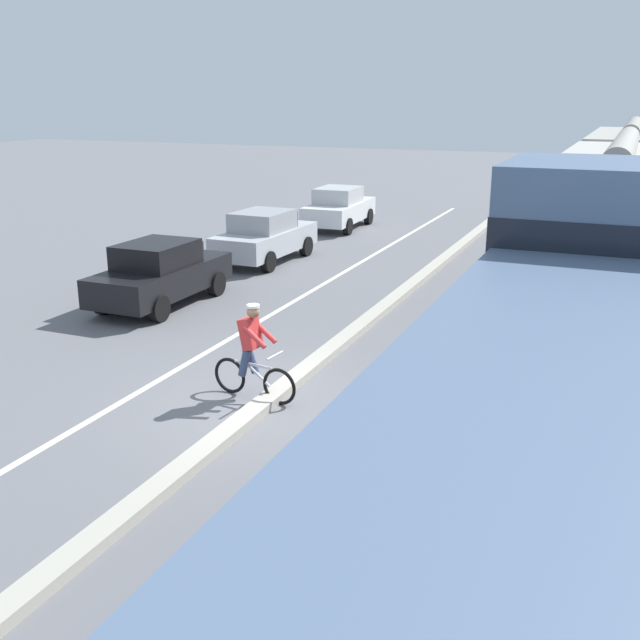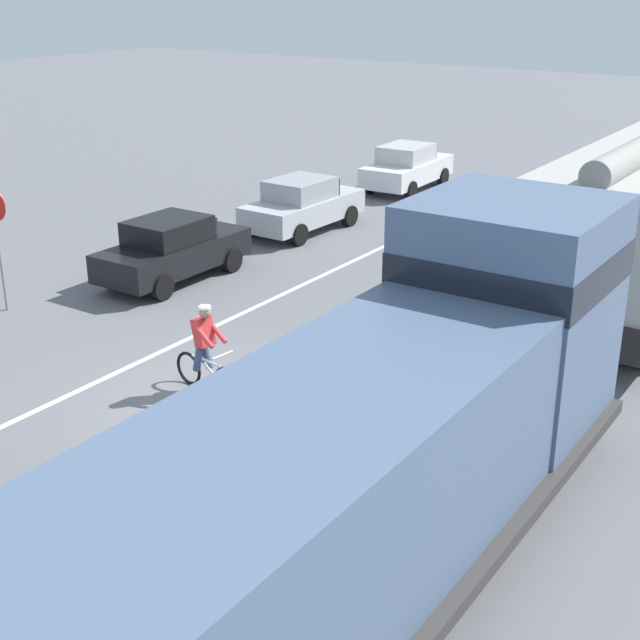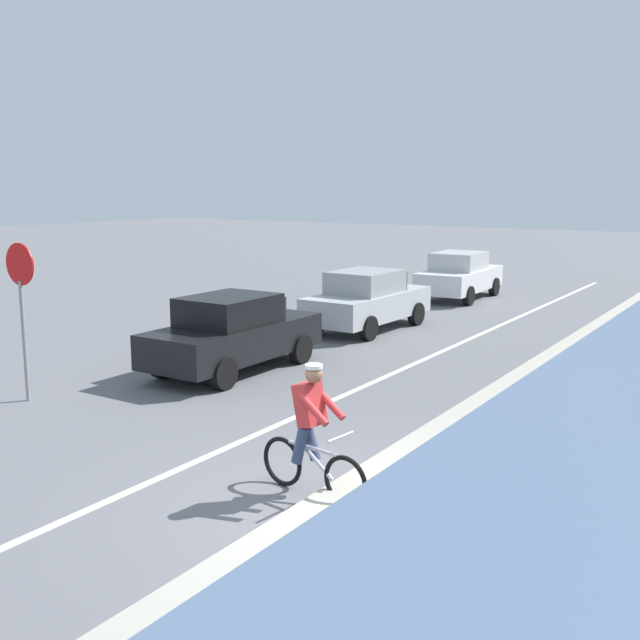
{
  "view_description": "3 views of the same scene",
  "coord_description": "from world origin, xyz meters",
  "px_view_note": "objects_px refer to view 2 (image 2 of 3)",
  "views": [
    {
      "loc": [
        5.45,
        -10.58,
        5.13
      ],
      "look_at": [
        0.44,
        1.29,
        1.23
      ],
      "focal_mm": 42.0,
      "sensor_mm": 36.0,
      "label": 1
    },
    {
      "loc": [
        9.74,
        -11.06,
        7.28
      ],
      "look_at": [
        1.85,
        0.66,
        1.77
      ],
      "focal_mm": 50.0,
      "sensor_mm": 36.0,
      "label": 2
    },
    {
      "loc": [
        4.59,
        -7.24,
        3.87
      ],
      "look_at": [
        -4.23,
        6.34,
        0.96
      ],
      "focal_mm": 42.0,
      "sensor_mm": 36.0,
      "label": 3
    }
  ],
  "objects_px": {
    "cyclist": "(206,352)",
    "parked_car_black": "(172,249)",
    "parked_car_white": "(407,167)",
    "parked_car_silver": "(303,205)",
    "locomotive": "(391,445)"
  },
  "relations": [
    {
      "from": "parked_car_black",
      "to": "parked_car_white",
      "type": "xyz_separation_m",
      "value": [
        -0.0,
        12.24,
        0.0
      ]
    },
    {
      "from": "parked_car_black",
      "to": "cyclist",
      "type": "bearing_deg",
      "value": -42.14
    },
    {
      "from": "parked_car_black",
      "to": "parked_car_white",
      "type": "height_order",
      "value": "same"
    },
    {
      "from": "parked_car_silver",
      "to": "parked_car_white",
      "type": "xyz_separation_m",
      "value": [
        -0.1,
        6.66,
        0.0
      ]
    },
    {
      "from": "parked_car_silver",
      "to": "cyclist",
      "type": "xyz_separation_m",
      "value": [
        4.89,
        -10.09,
        0.0
      ]
    },
    {
      "from": "parked_car_black",
      "to": "parked_car_white",
      "type": "distance_m",
      "value": 12.24
    },
    {
      "from": "locomotive",
      "to": "parked_car_white",
      "type": "relative_size",
      "value": 2.73
    },
    {
      "from": "parked_car_black",
      "to": "cyclist",
      "type": "relative_size",
      "value": 2.45
    },
    {
      "from": "parked_car_black",
      "to": "parked_car_silver",
      "type": "relative_size",
      "value": 0.99
    },
    {
      "from": "parked_car_silver",
      "to": "parked_car_white",
      "type": "relative_size",
      "value": 1.0
    },
    {
      "from": "cyclist",
      "to": "parked_car_black",
      "type": "bearing_deg",
      "value": 137.86
    },
    {
      "from": "parked_car_black",
      "to": "cyclist",
      "type": "distance_m",
      "value": 6.73
    },
    {
      "from": "parked_car_silver",
      "to": "parked_car_white",
      "type": "height_order",
      "value": "same"
    },
    {
      "from": "cyclist",
      "to": "parked_car_silver",
      "type": "bearing_deg",
      "value": 115.87
    },
    {
      "from": "locomotive",
      "to": "parked_car_white",
      "type": "distance_m",
      "value": 22.04
    }
  ]
}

